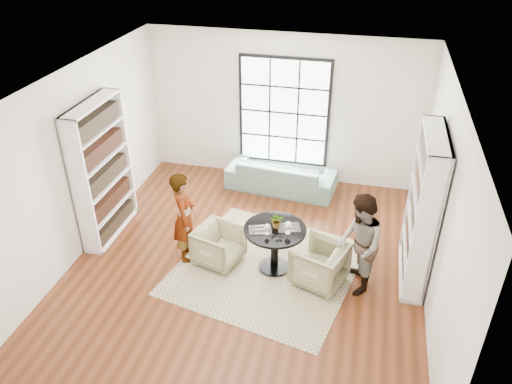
% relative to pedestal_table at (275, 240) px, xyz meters
% --- Properties ---
extents(ground, '(6.00, 6.00, 0.00)m').
position_rel_pedestal_table_xyz_m(ground, '(-0.45, 0.05, -0.56)').
color(ground, brown).
extents(room_shell, '(6.00, 6.01, 6.00)m').
position_rel_pedestal_table_xyz_m(room_shell, '(-0.45, 0.59, 0.70)').
color(room_shell, silver).
rests_on(room_shell, ground).
extents(rug, '(3.17, 3.17, 0.01)m').
position_rel_pedestal_table_xyz_m(rug, '(-0.12, -0.04, -0.55)').
color(rug, '#BBAA8C').
rests_on(rug, ground).
extents(pedestal_table, '(0.97, 0.97, 0.77)m').
position_rel_pedestal_table_xyz_m(pedestal_table, '(0.00, 0.00, 0.00)').
color(pedestal_table, black).
rests_on(pedestal_table, ground).
extents(sofa, '(2.22, 1.05, 0.63)m').
position_rel_pedestal_table_xyz_m(sofa, '(-0.37, 2.50, -0.24)').
color(sofa, slate).
rests_on(sofa, ground).
extents(armchair_left, '(0.85, 0.84, 0.63)m').
position_rel_pedestal_table_xyz_m(armchair_left, '(-0.90, -0.03, -0.24)').
color(armchair_left, '#C2AB8B').
rests_on(armchair_left, ground).
extents(armchair_right, '(0.95, 0.93, 0.68)m').
position_rel_pedestal_table_xyz_m(armchair_right, '(0.73, -0.15, -0.22)').
color(armchair_right, '#BFAE88').
rests_on(armchair_right, ground).
extents(person_left, '(0.51, 0.64, 1.55)m').
position_rel_pedestal_table_xyz_m(person_left, '(-1.45, -0.03, 0.22)').
color(person_left, gray).
rests_on(person_left, ground).
extents(person_right, '(0.76, 0.89, 1.59)m').
position_rel_pedestal_table_xyz_m(person_right, '(1.28, -0.15, 0.24)').
color(person_right, gray).
rests_on(person_right, ground).
extents(placemat_left, '(0.40, 0.35, 0.01)m').
position_rel_pedestal_table_xyz_m(placemat_left, '(-0.21, -0.09, 0.22)').
color(placemat_left, '#282423').
rests_on(placemat_left, pedestal_table).
extents(placemat_right, '(0.40, 0.35, 0.01)m').
position_rel_pedestal_table_xyz_m(placemat_right, '(0.20, 0.07, 0.22)').
color(placemat_right, '#282423').
rests_on(placemat_right, pedestal_table).
extents(cutlery_left, '(0.20, 0.25, 0.01)m').
position_rel_pedestal_table_xyz_m(cutlery_left, '(-0.21, -0.09, 0.22)').
color(cutlery_left, silver).
rests_on(cutlery_left, placemat_left).
extents(cutlery_right, '(0.20, 0.25, 0.01)m').
position_rel_pedestal_table_xyz_m(cutlery_right, '(0.20, 0.07, 0.22)').
color(cutlery_right, silver).
rests_on(cutlery_right, placemat_right).
extents(wine_glass_left, '(0.08, 0.08, 0.18)m').
position_rel_pedestal_table_xyz_m(wine_glass_left, '(-0.09, -0.17, 0.34)').
color(wine_glass_left, silver).
rests_on(wine_glass_left, pedestal_table).
extents(wine_glass_right, '(0.09, 0.09, 0.21)m').
position_rel_pedestal_table_xyz_m(wine_glass_right, '(0.21, -0.08, 0.36)').
color(wine_glass_right, silver).
rests_on(wine_glass_right, pedestal_table).
extents(flower_centerpiece, '(0.25, 0.23, 0.23)m').
position_rel_pedestal_table_xyz_m(flower_centerpiece, '(0.02, 0.05, 0.33)').
color(flower_centerpiece, gray).
rests_on(flower_centerpiece, pedestal_table).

